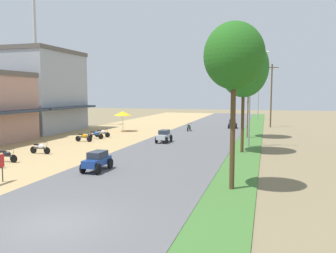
{
  "coord_description": "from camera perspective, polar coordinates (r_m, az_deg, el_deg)",
  "views": [
    {
      "loc": [
        7.24,
        -10.28,
        4.79
      ],
      "look_at": [
        -0.75,
        17.26,
        1.97
      ],
      "focal_mm": 36.26,
      "sensor_mm": 36.0,
      "label": 1
    }
  ],
  "objects": [
    {
      "name": "parked_motorbike_fourth",
      "position": [
        34.15,
        -13.96,
        -1.68
      ],
      "size": [
        1.8,
        0.54,
        0.94
      ],
      "color": "black",
      "rests_on": "dirt_shoulder"
    },
    {
      "name": "parked_motorbike_second",
      "position": [
        25.86,
        -25.53,
        -4.37
      ],
      "size": [
        1.8,
        0.54,
        0.94
      ],
      "color": "black",
      "rests_on": "dirt_shoulder"
    },
    {
      "name": "streetlamp_near",
      "position": [
        30.74,
        13.57,
        5.67
      ],
      "size": [
        3.16,
        0.2,
        8.48
      ],
      "color": "gray",
      "rests_on": "median_strip"
    },
    {
      "name": "median_tree_third",
      "position": [
        37.12,
        13.55,
        10.54
      ],
      "size": [
        3.75,
        3.75,
        9.99
      ],
      "color": "#4C351E",
      "rests_on": "median_strip"
    },
    {
      "name": "median_tree_second",
      "position": [
        27.73,
        12.61,
        9.63
      ],
      "size": [
        3.88,
        3.88,
        9.11
      ],
      "color": "#4C351E",
      "rests_on": "median_strip"
    },
    {
      "name": "ground_plane",
      "position": [
        13.46,
        -18.37,
        -15.54
      ],
      "size": [
        180.0,
        180.0,
        0.0
      ],
      "primitive_type": "plane",
      "color": "#7A6B4C"
    },
    {
      "name": "vendor_umbrella",
      "position": [
        42.37,
        -7.62,
        2.2
      ],
      "size": [
        2.2,
        2.2,
        2.52
      ],
      "color": "#99999E",
      "rests_on": "dirt_shoulder"
    },
    {
      "name": "car_sedan_silver",
      "position": [
        32.6,
        -0.68,
        -1.52
      ],
      "size": [
        1.1,
        2.26,
        1.19
      ],
      "color": "#B7BCC1",
      "rests_on": "road_strip"
    },
    {
      "name": "shophouse_mid",
      "position": [
        45.37,
        -20.8,
        5.58
      ],
      "size": [
        9.16,
        10.01,
        10.1
      ],
      "color": "#999EA8",
      "rests_on": "ground"
    },
    {
      "name": "median_strip",
      "position": [
        11.44,
        7.39,
        -19.04
      ],
      "size": [
        2.4,
        140.0,
        0.06
      ],
      "primitive_type": "cube",
      "color": "#3D6B2D",
      "rests_on": "ground"
    },
    {
      "name": "parked_motorbike_sixth",
      "position": [
        37.22,
        -10.97,
        -1.03
      ],
      "size": [
        1.8,
        0.54,
        0.94
      ],
      "color": "black",
      "rests_on": "dirt_shoulder"
    },
    {
      "name": "median_tree_nearest",
      "position": [
        16.86,
        11.04,
        11.46
      ],
      "size": [
        2.93,
        2.93,
        8.14
      ],
      "color": "#4C351E",
      "rests_on": "median_strip"
    },
    {
      "name": "car_hatchback_charcoal",
      "position": [
        46.58,
        10.8,
        0.53
      ],
      "size": [
        1.04,
        2.0,
        1.23
      ],
      "color": "#282D33",
      "rests_on": "road_strip"
    },
    {
      "name": "parked_motorbike_fifth",
      "position": [
        35.94,
        -12.06,
        -1.28
      ],
      "size": [
        1.8,
        0.54,
        0.94
      ],
      "color": "black",
      "rests_on": "dirt_shoulder"
    },
    {
      "name": "road_strip",
      "position": [
        13.44,
        -18.37,
        -15.38
      ],
      "size": [
        9.0,
        140.0,
        0.08
      ],
      "primitive_type": "cube",
      "color": "#565659",
      "rests_on": "ground"
    },
    {
      "name": "streetlamp_mid",
      "position": [
        63.97,
        14.95,
        4.99
      ],
      "size": [
        3.16,
        0.2,
        7.31
      ],
      "color": "gray",
      "rests_on": "median_strip"
    },
    {
      "name": "utility_pole_near",
      "position": [
        49.8,
        16.97,
        5.17
      ],
      "size": [
        1.8,
        0.2,
        8.85
      ],
      "color": "brown",
      "rests_on": "ground"
    },
    {
      "name": "parked_motorbike_third",
      "position": [
        28.35,
        -20.66,
        -3.35
      ],
      "size": [
        1.8,
        0.54,
        0.94
      ],
      "color": "black",
      "rests_on": "dirt_shoulder"
    },
    {
      "name": "motorbike_ahead_second",
      "position": [
        42.79,
        3.54,
        -0.05
      ],
      "size": [
        0.54,
        1.8,
        0.94
      ],
      "color": "black",
      "rests_on": "road_strip"
    },
    {
      "name": "car_sedan_blue",
      "position": [
        21.14,
        -11.82,
        -5.55
      ],
      "size": [
        1.1,
        2.26,
        1.19
      ],
      "color": "navy",
      "rests_on": "road_strip"
    }
  ]
}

